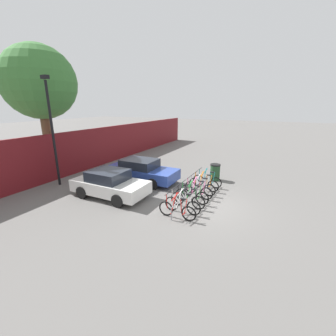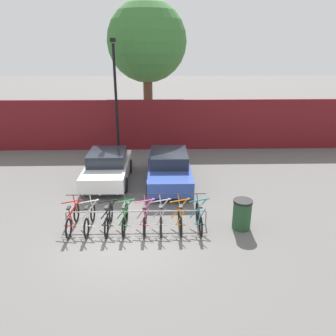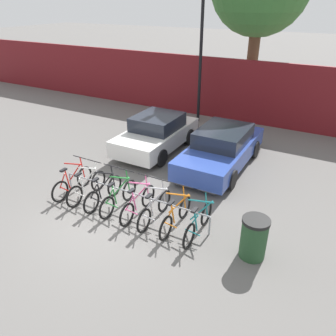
% 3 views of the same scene
% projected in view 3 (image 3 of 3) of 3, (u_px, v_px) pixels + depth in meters
% --- Properties ---
extents(ground_plane, '(120.00, 120.00, 0.00)m').
position_uv_depth(ground_plane, '(108.00, 218.00, 8.99)').
color(ground_plane, '#605E5B').
extents(hoarding_wall, '(36.00, 0.16, 2.90)m').
position_uv_depth(hoarding_wall, '(229.00, 90.00, 15.70)').
color(hoarding_wall, maroon).
rests_on(hoarding_wall, ground).
extents(bike_rack, '(4.73, 0.04, 0.57)m').
position_uv_depth(bike_rack, '(132.00, 194.00, 9.13)').
color(bike_rack, gray).
rests_on(bike_rack, ground).
extents(bicycle_red, '(0.68, 1.71, 1.05)m').
position_uv_depth(bicycle_red, '(73.00, 182.00, 9.96)').
color(bicycle_red, black).
rests_on(bicycle_red, ground).
extents(bicycle_white, '(0.68, 1.71, 1.05)m').
position_uv_depth(bicycle_white, '(87.00, 187.00, 9.72)').
color(bicycle_white, black).
rests_on(bicycle_white, ground).
extents(bicycle_black, '(0.68, 1.71, 1.05)m').
position_uv_depth(bicycle_black, '(103.00, 192.00, 9.45)').
color(bicycle_black, black).
rests_on(bicycle_black, ground).
extents(bicycle_green, '(0.68, 1.71, 1.05)m').
position_uv_depth(bicycle_green, '(119.00, 197.00, 9.22)').
color(bicycle_green, black).
rests_on(bicycle_green, ground).
extents(bicycle_pink, '(0.68, 1.71, 1.05)m').
position_uv_depth(bicycle_pink, '(138.00, 203.00, 8.94)').
color(bicycle_pink, black).
rests_on(bicycle_pink, ground).
extents(bicycle_silver, '(0.68, 1.71, 1.05)m').
position_uv_depth(bicycle_silver, '(155.00, 209.00, 8.71)').
color(bicycle_silver, black).
rests_on(bicycle_silver, ground).
extents(bicycle_orange, '(0.68, 1.71, 1.05)m').
position_uv_depth(bicycle_orange, '(176.00, 216.00, 8.44)').
color(bicycle_orange, black).
rests_on(bicycle_orange, ground).
extents(bicycle_teal, '(0.68, 1.71, 1.05)m').
position_uv_depth(bicycle_teal, '(198.00, 223.00, 8.17)').
color(bicycle_teal, black).
rests_on(bicycle_teal, ground).
extents(car_white, '(1.91, 3.94, 1.40)m').
position_uv_depth(car_white, '(157.00, 133.00, 12.73)').
color(car_white, silver).
rests_on(car_white, ground).
extents(car_blue, '(1.91, 4.50, 1.40)m').
position_uv_depth(car_blue, '(222.00, 148.00, 11.47)').
color(car_blue, '#2D479E').
rests_on(car_blue, ground).
extents(lamp_post, '(0.24, 0.44, 6.11)m').
position_uv_depth(lamp_post, '(201.00, 48.00, 14.50)').
color(lamp_post, black).
rests_on(lamp_post, ground).
extents(trash_bin, '(0.63, 0.63, 1.03)m').
position_uv_depth(trash_bin, '(254.00, 238.00, 7.44)').
color(trash_bin, '#234728').
rests_on(trash_bin, ground).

